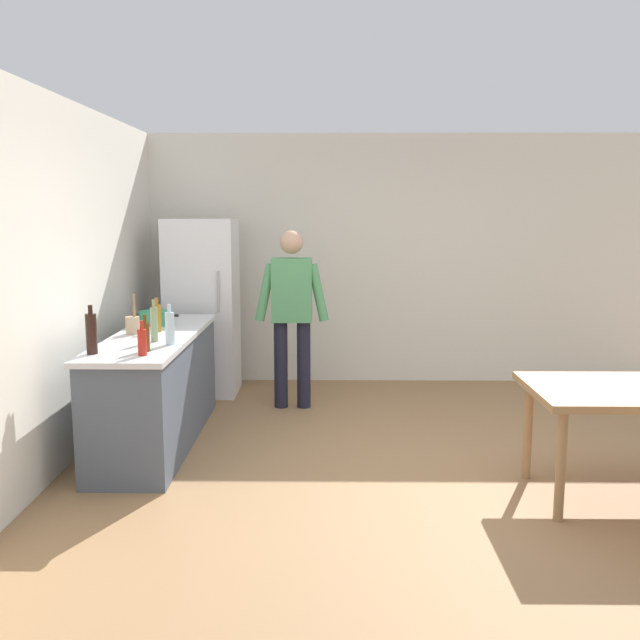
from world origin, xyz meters
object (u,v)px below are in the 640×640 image
Objects in this scene: bottle_sauce_red at (142,342)px; refrigerator at (203,307)px; bottle_beer_brown at (145,336)px; bottle_water_clear at (170,328)px; cooking_pot at (155,318)px; bottle_vinegar_tall at (154,324)px; bottle_wine_dark at (91,333)px; utensil_jar at (133,324)px; dining_table at (639,399)px; person at (292,307)px; bottle_oil_amber at (157,318)px.

refrigerator is at bearing 90.60° from bottle_sauce_red.
bottle_beer_brown is (0.01, -2.30, 0.11)m from refrigerator.
bottle_beer_brown is at bearing -115.09° from bottle_water_clear.
refrigerator is 4.50× the size of cooking_pot.
bottle_sauce_red is at bearing -85.13° from bottle_vinegar_tall.
bottle_vinegar_tall reaches higher than cooking_pot.
bottle_sauce_red is 0.71× the size of bottle_wine_dark.
refrigerator is 5.62× the size of utensil_jar.
cooking_pot is (-3.51, 1.57, 0.29)m from dining_table.
utensil_jar is (-3.57, 1.10, 0.31)m from dining_table.
utensil_jar is 0.94× the size of bottle_wine_dark.
refrigerator is at bearing 90.27° from bottle_beer_brown.
bottle_wine_dark is (-0.34, -2.39, 0.15)m from refrigerator.
person is at bearing 137.59° from dining_table.
bottle_sauce_red is at bearing -84.24° from bottle_beer_brown.
utensil_jar is at bearing 127.82° from bottle_vinegar_tall.
utensil_jar is 1.07× the size of bottle_water_clear.
bottle_sauce_red is 0.15m from bottle_beer_brown.
refrigerator reaches higher than bottle_vinegar_tall.
bottle_oil_amber is at bearing 97.97° from bottle_beer_brown.
dining_table is at bearing -4.82° from bottle_wine_dark.
bottle_water_clear is at bearing 75.59° from bottle_sauce_red.
cooking_pot is at bearing 100.56° from bottle_beer_brown.
bottle_water_clear is 0.94× the size of bottle_vinegar_tall.
bottle_vinegar_tall is (-0.03, 0.37, 0.03)m from bottle_beer_brown.
bottle_sauce_red is at bearing -116.04° from person.
bottle_oil_amber is (-0.23, 0.56, -0.01)m from bottle_water_clear.
dining_table is (2.35, -2.15, -0.31)m from person.
bottle_beer_brown is 0.82m from bottle_oil_amber.
bottle_wine_dark is 0.93m from bottle_oil_amber.
dining_table is 5.38× the size of bottle_beer_brown.
person is 1.68m from bottle_vinegar_tall.
bottle_sauce_red is (0.30, -0.85, 0.02)m from utensil_jar.
bottle_wine_dark is at bearing -164.81° from bottle_beer_brown.
bottle_wine_dark reaches higher than cooking_pot.
bottle_wine_dark reaches higher than bottle_vinegar_tall.
bottle_beer_brown is at bearing -85.48° from bottle_vinegar_tall.
dining_table is at bearing -42.41° from person.
dining_table is at bearing -17.10° from utensil_jar.
bottle_vinegar_tall is (-0.97, -1.38, 0.06)m from person.
bottle_oil_amber is at bearing -93.95° from refrigerator.
person is 4.25× the size of cooking_pot.
bottle_wine_dark is at bearing -94.47° from utensil_jar.
dining_table is 4.67× the size of bottle_water_clear.
person is 2.25m from bottle_wine_dark.
bottle_sauce_red is (-3.27, 0.25, 0.32)m from dining_table.
bottle_vinegar_tall is at bearing 140.29° from bottle_water_clear.
refrigerator is 1.93m from bottle_vinegar_tall.
refrigerator reaches higher than person.
refrigerator is 1.06× the size of person.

